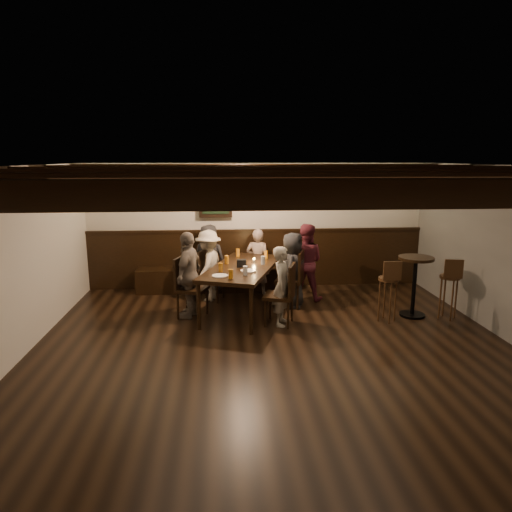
{
  "coord_description": "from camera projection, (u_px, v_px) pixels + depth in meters",
  "views": [
    {
      "loc": [
        -0.69,
        -5.26,
        2.5
      ],
      "look_at": [
        -0.19,
        1.3,
        1.08
      ],
      "focal_mm": 32.0,
      "sensor_mm": 36.0,
      "label": 1
    }
  ],
  "objects": [
    {
      "name": "room",
      "position": [
        246.0,
        245.0,
        7.61
      ],
      "size": [
        7.0,
        7.0,
        7.0
      ],
      "color": "black",
      "rests_on": "ground"
    },
    {
      "name": "dining_table",
      "position": [
        242.0,
        270.0,
        7.44
      ],
      "size": [
        1.52,
        2.23,
        0.77
      ],
      "rotation": [
        0.0,
        0.0,
        -0.32
      ],
      "color": "black",
      "rests_on": "floor"
    },
    {
      "name": "chair_left_near",
      "position": [
        211.0,
        285.0,
        8.13
      ],
      "size": [
        0.51,
        0.51,
        0.89
      ],
      "rotation": [
        0.0,
        0.0,
        -1.89
      ],
      "color": "black",
      "rests_on": "floor"
    },
    {
      "name": "chair_left_far",
      "position": [
        191.0,
        299.0,
        7.27
      ],
      "size": [
        0.56,
        0.56,
        0.97
      ],
      "rotation": [
        0.0,
        0.0,
        -1.89
      ],
      "color": "black",
      "rests_on": "floor"
    },
    {
      "name": "chair_right_near",
      "position": [
        290.0,
        290.0,
        7.78
      ],
      "size": [
        0.55,
        0.55,
        0.96
      ],
      "rotation": [
        0.0,
        0.0,
        1.25
      ],
      "color": "black",
      "rests_on": "floor"
    },
    {
      "name": "chair_right_far",
      "position": [
        280.0,
        306.0,
        6.93
      ],
      "size": [
        0.54,
        0.54,
        0.94
      ],
      "rotation": [
        0.0,
        0.0,
        1.25
      ],
      "color": "black",
      "rests_on": "floor"
    },
    {
      "name": "person_bench_left",
      "position": [
        209.0,
        259.0,
        8.52
      ],
      "size": [
        0.73,
        0.59,
        1.29
      ],
      "primitive_type": "imported",
      "rotation": [
        0.0,
        0.0,
        2.82
      ],
      "color": "black",
      "rests_on": "floor"
    },
    {
      "name": "person_bench_centre",
      "position": [
        258.0,
        261.0,
        8.45
      ],
      "size": [
        0.52,
        0.42,
        1.22
      ],
      "primitive_type": "imported",
      "rotation": [
        0.0,
        0.0,
        2.82
      ],
      "color": "gray",
      "rests_on": "floor"
    },
    {
      "name": "person_bench_right",
      "position": [
        305.0,
        262.0,
        8.08
      ],
      "size": [
        0.8,
        0.7,
        1.37
      ],
      "primitive_type": "imported",
      "rotation": [
        0.0,
        0.0,
        2.82
      ],
      "color": "maroon",
      "rests_on": "floor"
    },
    {
      "name": "person_left_near",
      "position": [
        208.0,
        265.0,
        8.06
      ],
      "size": [
        0.7,
        0.92,
        1.26
      ],
      "primitive_type": "imported",
      "rotation": [
        0.0,
        0.0,
        -1.89
      ],
      "color": "#B5AB99",
      "rests_on": "floor"
    },
    {
      "name": "person_left_far",
      "position": [
        189.0,
        275.0,
        7.19
      ],
      "size": [
        0.57,
        0.87,
        1.38
      ],
      "primitive_type": "imported",
      "rotation": [
        0.0,
        0.0,
        -1.89
      ],
      "color": "slate",
      "rests_on": "floor"
    },
    {
      "name": "person_right_near",
      "position": [
        292.0,
        270.0,
        7.7
      ],
      "size": [
        0.58,
        0.72,
        1.28
      ],
      "primitive_type": "imported",
      "rotation": [
        0.0,
        0.0,
        1.25
      ],
      "color": "black",
      "rests_on": "floor"
    },
    {
      "name": "person_right_far",
      "position": [
        282.0,
        286.0,
        6.85
      ],
      "size": [
        0.42,
        0.51,
        1.21
      ],
      "primitive_type": "imported",
      "rotation": [
        0.0,
        0.0,
        1.25
      ],
      "color": "gray",
      "rests_on": "floor"
    },
    {
      "name": "pint_a",
      "position": [
        238.0,
        253.0,
        8.14
      ],
      "size": [
        0.07,
        0.07,
        0.14
      ],
      "primitive_type": "cylinder",
      "color": "#BF7219",
      "rests_on": "dining_table"
    },
    {
      "name": "pint_b",
      "position": [
        266.0,
        255.0,
        7.97
      ],
      "size": [
        0.07,
        0.07,
        0.14
      ],
      "primitive_type": "cylinder",
      "color": "#BF7219",
      "rests_on": "dining_table"
    },
    {
      "name": "pint_c",
      "position": [
        227.0,
        260.0,
        7.58
      ],
      "size": [
        0.07,
        0.07,
        0.14
      ],
      "primitive_type": "cylinder",
      "color": "#BF7219",
      "rests_on": "dining_table"
    },
    {
      "name": "pint_d",
      "position": [
        263.0,
        260.0,
        7.53
      ],
      "size": [
        0.07,
        0.07,
        0.14
      ],
      "primitive_type": "cylinder",
      "color": "silver",
      "rests_on": "dining_table"
    },
    {
      "name": "pint_e",
      "position": [
        221.0,
        267.0,
        7.04
      ],
      "size": [
        0.07,
        0.07,
        0.14
      ],
      "primitive_type": "cylinder",
      "color": "#BF7219",
      "rests_on": "dining_table"
    },
    {
      "name": "pint_f",
      "position": [
        245.0,
        271.0,
        6.84
      ],
      "size": [
        0.07,
        0.07,
        0.14
      ],
      "primitive_type": "cylinder",
      "color": "silver",
      "rests_on": "dining_table"
    },
    {
      "name": "pint_g",
      "position": [
        231.0,
        274.0,
        6.64
      ],
      "size": [
        0.07,
        0.07,
        0.14
      ],
      "primitive_type": "cylinder",
      "color": "#BF7219",
      "rests_on": "dining_table"
    },
    {
      "name": "plate_near",
      "position": [
        220.0,
        276.0,
        6.8
      ],
      "size": [
        0.24,
        0.24,
        0.01
      ],
      "primitive_type": "cylinder",
      "color": "white",
      "rests_on": "dining_table"
    },
    {
      "name": "plate_far",
      "position": [
        248.0,
        271.0,
        7.1
      ],
      "size": [
        0.24,
        0.24,
        0.01
      ],
      "primitive_type": "cylinder",
      "color": "white",
      "rests_on": "dining_table"
    },
    {
      "name": "condiment_caddy",
      "position": [
        241.0,
        263.0,
        7.37
      ],
      "size": [
        0.15,
        0.1,
        0.12
      ],
      "primitive_type": "cube",
      "color": "black",
      "rests_on": "dining_table"
    },
    {
      "name": "candle",
      "position": [
        254.0,
        261.0,
        7.68
      ],
      "size": [
        0.05,
        0.05,
        0.05
      ],
      "primitive_type": "cylinder",
      "color": "beige",
      "rests_on": "dining_table"
    },
    {
      "name": "high_top_table",
      "position": [
        415.0,
        277.0,
        7.22
      ],
      "size": [
        0.55,
        0.55,
        0.97
      ],
      "color": "black",
      "rests_on": "floor"
    },
    {
      "name": "bar_stool_left",
      "position": [
        388.0,
        299.0,
        7.04
      ],
      "size": [
        0.31,
        0.32,
        0.99
      ],
      "rotation": [
        0.0,
        0.0,
        -0.04
      ],
      "color": "#361F11",
      "rests_on": "floor"
    },
    {
      "name": "bar_stool_right",
      "position": [
        448.0,
        296.0,
        7.16
      ],
      "size": [
        0.32,
        0.34,
        0.99
      ],
      "rotation": [
        0.0,
        0.0,
        -0.21
      ],
      "color": "#361F11",
      "rests_on": "floor"
    }
  ]
}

